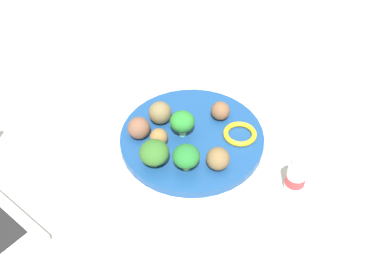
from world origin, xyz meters
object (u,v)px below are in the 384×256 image
Objects in this scene: broccoli_floret_front_left at (154,153)px; pepper_ring_front_right at (240,134)px; meatball_far_rim at (218,159)px; broccoli_floret_mid_right at (182,122)px; napkin at (115,78)px; knife at (110,81)px; yogurt_bottle at (296,177)px; meatball_back_right at (220,110)px; meatball_back_left at (159,137)px; broccoli_floret_near_rim at (186,156)px; meatball_front_left at (139,128)px; meatball_mid_right at (160,113)px; plate at (192,138)px; fork at (123,75)px.

broccoli_floret_front_left is 0.83× the size of pepper_ring_front_right.
meatball_far_rim is 0.66× the size of pepper_ring_front_right.
broccoli_floret_mid_right is 0.31× the size of napkin.
pepper_ring_front_right reaches higher than knife.
yogurt_bottle is (0.15, -0.01, 0.01)m from pepper_ring_front_right.
pepper_ring_front_right is (0.06, -0.01, -0.01)m from meatball_back_right.
meatball_back_right is 0.22× the size of napkin.
knife is at bearing 169.31° from meatball_back_left.
broccoli_floret_near_rim is at bearing -1.49° from meatball_back_left.
meatball_far_rim is 0.25× the size of napkin.
meatball_front_left is 0.31m from yogurt_bottle.
broccoli_floret_front_left is 1.24× the size of meatball_front_left.
broccoli_floret_near_rim is 0.19m from yogurt_bottle.
broccoli_floret_near_rim is at bearing 6.32° from meatball_front_left.
knife is at bearing -171.06° from yogurt_bottle.
plate is at bearing 15.99° from meatball_mid_right.
meatball_back_left reaches higher than pepper_ring_front_right.
broccoli_floret_near_rim is 0.14m from meatball_mid_right.
plate is 0.04m from broccoli_floret_mid_right.
yogurt_bottle reaches higher than plate.
broccoli_floret_near_rim is 0.32m from fork.
knife is (-0.32, -0.09, -0.01)m from pepper_ring_front_right.
broccoli_floret_front_left is at bearing -140.45° from broccoli_floret_near_rim.
knife is (-0.31, 0.05, -0.04)m from broccoli_floret_near_rim.
meatball_front_left is 1.02× the size of meatball_far_rim.
meatball_back_right is 1.10× the size of meatball_back_left.
meatball_front_left is 0.20m from knife.
meatball_front_left is at bearing -17.34° from knife.
meatball_far_rim is at bearing 20.31° from meatball_back_left.
broccoli_floret_near_rim is at bearing -142.30° from yogurt_bottle.
napkin is at bearing 168.72° from broccoli_floret_near_rim.
broccoli_floret_mid_right is 1.39× the size of meatball_back_right.
meatball_far_rim reaches higher than pepper_ring_front_right.
yogurt_bottle reaches higher than meatball_back_right.
pepper_ring_front_right is at bearing 48.69° from meatball_front_left.
broccoli_floret_front_left is 0.37× the size of knife.
plate is 0.08m from meatball_mid_right.
plate is at bearing -0.01° from napkin.
broccoli_floret_near_rim is 0.31× the size of napkin.
plate is 0.26m from knife.
meatball_back_left is at bearing 21.03° from meatball_front_left.
broccoli_floret_front_left is at bearing -85.63° from meatball_back_right.
broccoli_floret_near_rim is at bearing -8.31° from knife.
meatball_back_right is at bearing 112.66° from broccoli_floret_near_rim.
meatball_mid_right is (-0.13, 0.04, -0.01)m from broccoli_floret_near_rim.
yogurt_bottle is (0.15, 0.12, -0.01)m from broccoli_floret_near_rim.
yogurt_bottle is (0.46, 0.04, 0.03)m from fork.
meatball_far_rim is 0.35m from fork.
broccoli_floret_mid_right is at bearing 176.18° from meatball_far_rim.
meatball_back_left is 0.46× the size of yogurt_bottle.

